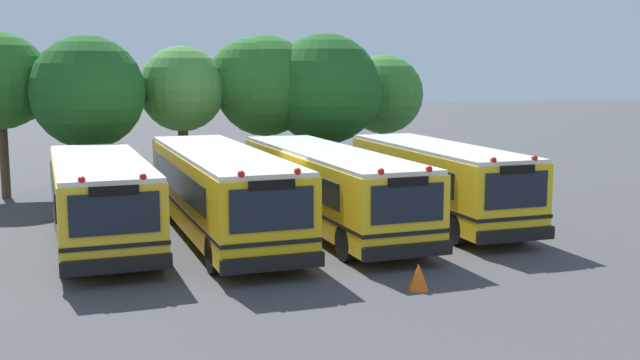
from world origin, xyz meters
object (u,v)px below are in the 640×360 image
at_px(tree_4, 330,91).
at_px(tree_5, 385,94).
at_px(school_bus_2, 328,185).
at_px(school_bus_1, 220,189).
at_px(tree_2, 181,89).
at_px(school_bus_0, 101,198).
at_px(tree_1, 92,93).
at_px(school_bus_3, 437,180).
at_px(tree_0, 6,82).
at_px(tree_3, 260,84).
at_px(traffic_cone, 418,277).

height_order(tree_4, tree_5, tree_4).
bearing_deg(school_bus_2, school_bus_1, -0.41).
bearing_deg(tree_5, tree_2, -173.63).
height_order(school_bus_0, tree_1, tree_1).
xyz_separation_m(school_bus_0, school_bus_3, (10.79, -0.13, 0.03)).
distance_m(school_bus_2, school_bus_3, 3.76).
relative_size(tree_0, tree_5, 1.14).
height_order(tree_1, tree_3, tree_3).
xyz_separation_m(school_bus_0, traffic_cone, (6.72, -7.09, -1.08)).
bearing_deg(tree_5, school_bus_1, -133.67).
distance_m(school_bus_3, traffic_cone, 8.14).
height_order(school_bus_1, tree_2, tree_2).
distance_m(school_bus_1, tree_3, 10.76).
xyz_separation_m(school_bus_0, school_bus_2, (7.03, 0.15, 0.00)).
height_order(school_bus_3, tree_4, tree_4).
xyz_separation_m(tree_4, traffic_cone, (-3.45, -15.97, -3.79)).
height_order(school_bus_1, tree_3, tree_3).
height_order(tree_4, traffic_cone, tree_4).
bearing_deg(tree_2, school_bus_0, -111.82).
relative_size(tree_1, tree_3, 0.98).
bearing_deg(tree_4, tree_0, 176.20).
bearing_deg(tree_2, traffic_cone, -80.06).
distance_m(school_bus_3, tree_4, 9.43).
relative_size(tree_2, tree_3, 0.92).
distance_m(school_bus_1, traffic_cone, 7.93).
xyz_separation_m(school_bus_0, tree_4, (10.17, 8.89, 2.72)).
bearing_deg(school_bus_1, school_bus_0, 0.21).
distance_m(tree_4, tree_5, 3.81).
bearing_deg(tree_4, school_bus_3, -86.07).
bearing_deg(school_bus_3, tree_1, -38.28).
xyz_separation_m(tree_5, traffic_cone, (-6.85, -17.69, -3.55)).
bearing_deg(school_bus_1, tree_4, -128.17).
xyz_separation_m(school_bus_0, tree_5, (13.56, 10.60, 2.47)).
distance_m(tree_2, tree_5, 9.82).
bearing_deg(school_bus_2, tree_2, -72.49).
bearing_deg(tree_4, tree_2, 174.38).
relative_size(school_bus_0, tree_4, 1.42).
xyz_separation_m(school_bus_1, school_bus_2, (3.51, 0.07, -0.05)).
height_order(tree_2, tree_5, tree_2).
height_order(school_bus_0, tree_3, tree_3).
bearing_deg(traffic_cone, tree_1, 113.18).
bearing_deg(school_bus_0, school_bus_3, 177.93).
bearing_deg(tree_1, tree_0, 153.21).
bearing_deg(school_bus_2, tree_0, -45.42).
distance_m(school_bus_1, tree_1, 9.16).
xyz_separation_m(school_bus_0, tree_3, (7.25, 9.72, 3.04)).
bearing_deg(traffic_cone, school_bus_0, 133.48).
bearing_deg(school_bus_0, school_bus_1, 179.95).
bearing_deg(school_bus_1, school_bus_3, 177.22).
xyz_separation_m(school_bus_2, school_bus_3, (3.75, -0.28, 0.03)).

